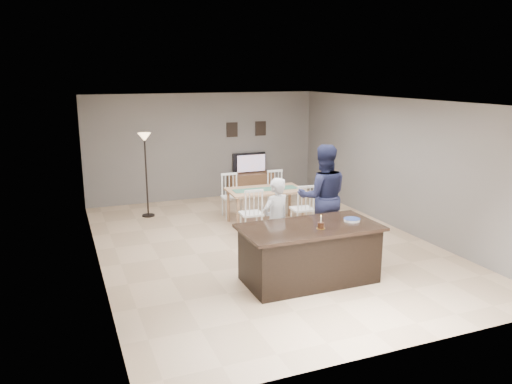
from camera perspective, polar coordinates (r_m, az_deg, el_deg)
name	(u,v)px	position (r m, az deg, el deg)	size (l,w,h in m)	color
floor	(264,245)	(9.54, 0.97, -6.06)	(8.00, 8.00, 0.00)	tan
room_shell	(265,158)	(9.12, 1.01, 3.93)	(8.00, 8.00, 8.00)	slate
kitchen_island	(309,253)	(7.86, 6.10, -6.97)	(2.15, 1.10, 0.90)	black
tv_console	(251,184)	(13.26, -0.55, 0.88)	(1.20, 0.40, 0.60)	brown
television	(250,163)	(13.21, -0.67, 3.33)	(0.91, 0.12, 0.53)	black
tv_screen_glow	(251,163)	(13.14, -0.54, 3.30)	(0.78, 0.78, 0.00)	#CC6216
picture_frames	(246,129)	(13.19, -1.09, 7.20)	(1.10, 0.02, 0.38)	black
doorway	(111,236)	(6.31, -16.26, -4.90)	(0.00, 2.10, 2.65)	black
woman	(276,221)	(8.43, 2.27, -3.36)	(0.55, 0.36, 1.50)	silver
man	(323,197)	(9.24, 7.64, -0.55)	(0.94, 0.74, 1.94)	#191C37
birthday_cake	(321,225)	(7.60, 7.41, -3.79)	(0.13, 0.13, 0.21)	gold
plate_stack	(352,220)	(8.06, 10.91, -3.14)	(0.26, 0.26, 0.04)	white
dining_table	(265,195)	(10.73, 1.07, -0.36)	(1.66, 1.89, 0.98)	#A37858
floor_lamp	(145,152)	(11.36, -12.56, 4.47)	(0.28, 0.28, 1.90)	black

